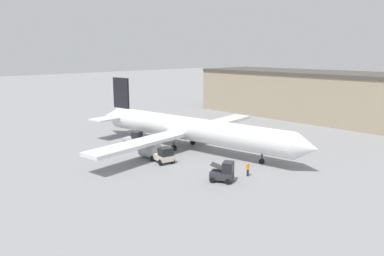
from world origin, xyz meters
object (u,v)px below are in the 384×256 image
(airplane, at_px, (187,129))
(baggage_tug, at_px, (134,139))
(safety_cone_near, at_px, (99,153))
(ground_crew_worker, at_px, (248,169))
(belt_loader_truck, at_px, (224,172))
(pushback_tug, at_px, (163,155))

(airplane, distance_m, baggage_tug, 9.17)
(airplane, xyz_separation_m, safety_cone_near, (-6.28, -12.02, -2.85))
(ground_crew_worker, height_order, belt_loader_truck, belt_loader_truck)
(safety_cone_near, bearing_deg, pushback_tug, 24.84)
(pushback_tug, bearing_deg, airplane, 123.99)
(baggage_tug, bearing_deg, ground_crew_worker, -15.36)
(baggage_tug, bearing_deg, airplane, 13.89)
(baggage_tug, relative_size, safety_cone_near, 6.03)
(baggage_tug, bearing_deg, safety_cone_near, -97.79)
(ground_crew_worker, bearing_deg, pushback_tug, 70.74)
(pushback_tug, bearing_deg, ground_crew_worker, 29.21)
(airplane, xyz_separation_m, ground_crew_worker, (14.76, -3.69, -2.21))
(pushback_tug, height_order, safety_cone_near, pushback_tug)
(baggage_tug, distance_m, safety_cone_near, 7.46)
(belt_loader_truck, height_order, pushback_tug, belt_loader_truck)
(baggage_tug, height_order, pushback_tug, baggage_tug)
(belt_loader_truck, relative_size, pushback_tug, 0.88)
(airplane, xyz_separation_m, baggage_tug, (-7.59, -4.72, -2.08))
(belt_loader_truck, relative_size, safety_cone_near, 5.74)
(belt_loader_truck, xyz_separation_m, safety_cone_near, (-20.28, -4.72, -0.83))
(airplane, xyz_separation_m, belt_loader_truck, (14.00, -7.30, -2.02))
(ground_crew_worker, height_order, pushback_tug, pushback_tug)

